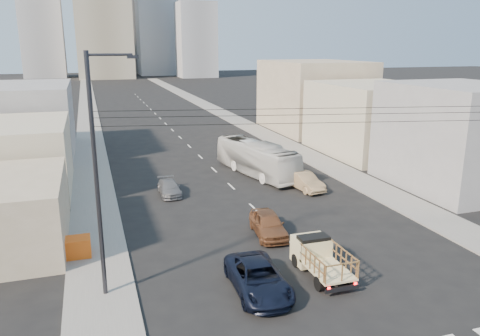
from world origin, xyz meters
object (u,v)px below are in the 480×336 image
flatbed_pickup (320,256)px  streetlamp_left (98,172)px  city_bus (257,158)px  sedan_brown (268,224)px  navy_pickup (258,278)px  sedan_tan (304,181)px  sedan_grey (169,188)px  crate_stack (75,247)px

flatbed_pickup → streetlamp_left: bearing=173.3°
city_bus → streetlamp_left: 24.64m
streetlamp_left → flatbed_pickup: bearing=-6.7°
city_bus → sedan_brown: 15.07m
flatbed_pickup → streetlamp_left: 12.48m
navy_pickup → sedan_tan: size_ratio=1.20×
sedan_grey → streetlamp_left: (-5.75, -15.34, 5.85)m
sedan_tan → sedan_brown: bearing=-135.6°
flatbed_pickup → sedan_grey: size_ratio=1.09×
sedan_brown → streetlamp_left: 12.78m
sedan_tan → crate_stack: (-18.79, -8.19, -0.06)m
sedan_brown → navy_pickup: bearing=-108.7°
sedan_tan → sedan_grey: 11.65m
flatbed_pickup → crate_stack: flatbed_pickup is taller
city_bus → flatbed_pickup: bearing=-112.2°
flatbed_pickup → city_bus: 20.68m
navy_pickup → sedan_grey: navy_pickup is taller
navy_pickup → sedan_brown: bearing=67.1°
flatbed_pickup → crate_stack: (-12.80, 6.24, -0.40)m
sedan_grey → sedan_brown: bearing=-65.7°
city_bus → streetlamp_left: size_ratio=0.97×
navy_pickup → sedan_grey: size_ratio=1.35×
flatbed_pickup → sedan_brown: flatbed_pickup is taller
sedan_tan → flatbed_pickup: bearing=-119.9°
navy_pickup → crate_stack: (-8.94, 6.97, -0.07)m
flatbed_pickup → city_bus: size_ratio=0.38×
navy_pickup → crate_stack: bearing=144.5°
crate_stack → sedan_tan: bearing=23.6°
navy_pickup → streetlamp_left: (-7.34, 2.04, 5.68)m
flatbed_pickup → streetlamp_left: streetlamp_left is taller
crate_stack → streetlamp_left: bearing=-71.9°
flatbed_pickup → sedan_brown: bearing=96.8°
navy_pickup → city_bus: 22.40m
crate_stack → city_bus: bearing=40.5°
flatbed_pickup → navy_pickup: 3.95m
navy_pickup → streetlamp_left: bearing=166.8°
flatbed_pickup → sedan_tan: (5.98, 14.43, -0.35)m
navy_pickup → crate_stack: navy_pickup is taller
sedan_tan → streetlamp_left: bearing=-150.0°
sedan_brown → city_bus: bearing=79.5°
flatbed_pickup → navy_pickup: flatbed_pickup is taller
city_bus → streetlamp_left: bearing=-139.9°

